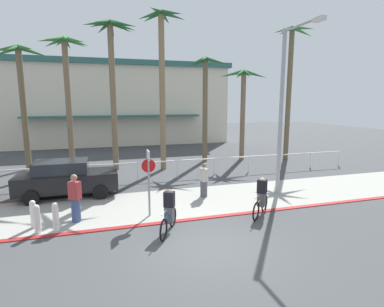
{
  "coord_description": "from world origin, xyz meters",
  "views": [
    {
      "loc": [
        -2.88,
        -7.97,
        4.33
      ],
      "look_at": [
        1.28,
        6.0,
        1.83
      ],
      "focal_mm": 28.08,
      "sensor_mm": 36.0,
      "label": 1
    }
  ],
  "objects_px": {
    "bollard_3": "(56,216)",
    "car_black_1": "(67,178)",
    "bollard_0": "(33,214)",
    "bollard_2": "(37,219)",
    "stop_sign_bike_lane": "(149,174)",
    "palm_tree_5": "(206,87)",
    "palm_tree_3": "(112,58)",
    "cyclist_blue_1": "(169,212)",
    "palm_tree_2": "(66,69)",
    "palm_tree_4": "(162,59)",
    "pedestrian_1": "(204,182)",
    "streetlight_curb": "(284,103)",
    "palm_tree_6": "(243,91)",
    "pedestrian_0": "(75,200)",
    "palm_tree_1": "(21,78)",
    "palm_tree_7": "(291,65)",
    "cyclist_yellow_0": "(261,198)"
  },
  "relations": [
    {
      "from": "palm_tree_5",
      "to": "pedestrian_0",
      "type": "relative_size",
      "value": 4.19
    },
    {
      "from": "streetlight_curb",
      "to": "car_black_1",
      "type": "height_order",
      "value": "streetlight_curb"
    },
    {
      "from": "palm_tree_7",
      "to": "streetlight_curb",
      "type": "bearing_deg",
      "value": -125.43
    },
    {
      "from": "palm_tree_6",
      "to": "car_black_1",
      "type": "distance_m",
      "value": 13.88
    },
    {
      "from": "stop_sign_bike_lane",
      "to": "bollard_0",
      "type": "xyz_separation_m",
      "value": [
        -4.03,
        0.05,
        -1.16
      ]
    },
    {
      "from": "stop_sign_bike_lane",
      "to": "palm_tree_6",
      "type": "xyz_separation_m",
      "value": [
        8.47,
        9.55,
        3.46
      ]
    },
    {
      "from": "bollard_0",
      "to": "palm_tree_7",
      "type": "height_order",
      "value": "palm_tree_7"
    },
    {
      "from": "bollard_2",
      "to": "palm_tree_5",
      "type": "height_order",
      "value": "palm_tree_5"
    },
    {
      "from": "bollard_3",
      "to": "streetlight_curb",
      "type": "xyz_separation_m",
      "value": [
        9.53,
        1.31,
        3.76
      ]
    },
    {
      "from": "cyclist_yellow_0",
      "to": "palm_tree_6",
      "type": "bearing_deg",
      "value": 68.0
    },
    {
      "from": "bollard_2",
      "to": "pedestrian_0",
      "type": "xyz_separation_m",
      "value": [
        1.15,
        0.68,
        0.32
      ]
    },
    {
      "from": "palm_tree_2",
      "to": "streetlight_curb",
      "type": "bearing_deg",
      "value": -43.41
    },
    {
      "from": "palm_tree_5",
      "to": "palm_tree_3",
      "type": "bearing_deg",
      "value": -171.13
    },
    {
      "from": "palm_tree_6",
      "to": "pedestrian_0",
      "type": "bearing_deg",
      "value": -139.92
    },
    {
      "from": "bollard_0",
      "to": "palm_tree_7",
      "type": "xyz_separation_m",
      "value": [
        15.74,
        8.46,
        6.47
      ]
    },
    {
      "from": "palm_tree_3",
      "to": "car_black_1",
      "type": "bearing_deg",
      "value": -115.8
    },
    {
      "from": "palm_tree_2",
      "to": "palm_tree_6",
      "type": "relative_size",
      "value": 1.26
    },
    {
      "from": "streetlight_curb",
      "to": "car_black_1",
      "type": "distance_m",
      "value": 10.49
    },
    {
      "from": "palm_tree_2",
      "to": "palm_tree_1",
      "type": "bearing_deg",
      "value": 176.73
    },
    {
      "from": "palm_tree_4",
      "to": "palm_tree_6",
      "type": "xyz_separation_m",
      "value": [
        6.36,
        1.7,
        -1.79
      ]
    },
    {
      "from": "palm_tree_2",
      "to": "palm_tree_5",
      "type": "distance_m",
      "value": 9.34
    },
    {
      "from": "bollard_2",
      "to": "cyclist_blue_1",
      "type": "xyz_separation_m",
      "value": [
        4.23,
        -1.11,
        0.18
      ]
    },
    {
      "from": "stop_sign_bike_lane",
      "to": "palm_tree_4",
      "type": "distance_m",
      "value": 9.69
    },
    {
      "from": "cyclist_yellow_0",
      "to": "pedestrian_1",
      "type": "bearing_deg",
      "value": 117.3
    },
    {
      "from": "palm_tree_4",
      "to": "pedestrian_1",
      "type": "relative_size",
      "value": 6.18
    },
    {
      "from": "palm_tree_5",
      "to": "car_black_1",
      "type": "xyz_separation_m",
      "value": [
        -8.92,
        -6.1,
        -4.54
      ]
    },
    {
      "from": "stop_sign_bike_lane",
      "to": "palm_tree_5",
      "type": "bearing_deg",
      "value": 59.64
    },
    {
      "from": "pedestrian_1",
      "to": "bollard_3",
      "type": "bearing_deg",
      "value": -160.97
    },
    {
      "from": "bollard_3",
      "to": "pedestrian_0",
      "type": "distance_m",
      "value": 0.92
    },
    {
      "from": "palm_tree_1",
      "to": "palm_tree_5",
      "type": "height_order",
      "value": "palm_tree_1"
    },
    {
      "from": "streetlight_curb",
      "to": "palm_tree_2",
      "type": "bearing_deg",
      "value": 136.59
    },
    {
      "from": "palm_tree_7",
      "to": "pedestrian_0",
      "type": "xyz_separation_m",
      "value": [
        -14.36,
        -8.31,
        -6.15
      ]
    },
    {
      "from": "palm_tree_3",
      "to": "palm_tree_6",
      "type": "distance_m",
      "value": 9.52
    },
    {
      "from": "palm_tree_3",
      "to": "bollard_3",
      "type": "bearing_deg",
      "value": -105.02
    },
    {
      "from": "stop_sign_bike_lane",
      "to": "pedestrian_1",
      "type": "bearing_deg",
      "value": 30.7
    },
    {
      "from": "car_black_1",
      "to": "pedestrian_0",
      "type": "relative_size",
      "value": 2.46
    },
    {
      "from": "bollard_3",
      "to": "car_black_1",
      "type": "height_order",
      "value": "car_black_1"
    },
    {
      "from": "bollard_0",
      "to": "bollard_2",
      "type": "height_order",
      "value": "same"
    },
    {
      "from": "cyclist_blue_1",
      "to": "pedestrian_0",
      "type": "xyz_separation_m",
      "value": [
        -3.07,
        1.79,
        0.14
      ]
    },
    {
      "from": "palm_tree_2",
      "to": "bollard_2",
      "type": "bearing_deg",
      "value": -90.97
    },
    {
      "from": "streetlight_curb",
      "to": "car_black_1",
      "type": "bearing_deg",
      "value": 164.45
    },
    {
      "from": "palm_tree_3",
      "to": "palm_tree_5",
      "type": "distance_m",
      "value": 6.73
    },
    {
      "from": "bollard_3",
      "to": "palm_tree_1",
      "type": "xyz_separation_m",
      "value": [
        -3.06,
        10.83,
        5.29
      ]
    },
    {
      "from": "palm_tree_3",
      "to": "cyclist_blue_1",
      "type": "height_order",
      "value": "palm_tree_3"
    },
    {
      "from": "bollard_0",
      "to": "cyclist_yellow_0",
      "type": "xyz_separation_m",
      "value": [
        8.19,
        -1.15,
        0.18
      ]
    },
    {
      "from": "bollard_3",
      "to": "pedestrian_1",
      "type": "height_order",
      "value": "pedestrian_1"
    },
    {
      "from": "palm_tree_1",
      "to": "pedestrian_1",
      "type": "height_order",
      "value": "palm_tree_1"
    },
    {
      "from": "palm_tree_2",
      "to": "palm_tree_4",
      "type": "relative_size",
      "value": 0.86
    },
    {
      "from": "palm_tree_7",
      "to": "car_black_1",
      "type": "xyz_separation_m",
      "value": [
        -14.99,
        -4.97,
        -6.12
      ]
    },
    {
      "from": "palm_tree_1",
      "to": "pedestrian_1",
      "type": "xyz_separation_m",
      "value": [
        9.07,
        -8.76,
        -5.08
      ]
    }
  ]
}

